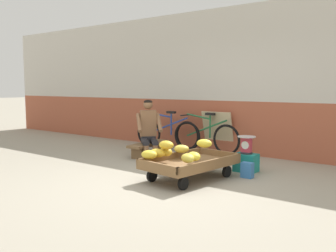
{
  "coord_description": "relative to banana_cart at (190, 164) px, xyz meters",
  "views": [
    {
      "loc": [
        3.25,
        -4.14,
        1.41
      ],
      "look_at": [
        -0.46,
        0.77,
        0.75
      ],
      "focal_mm": 39.62,
      "sensor_mm": 36.0,
      "label": 1
    }
  ],
  "objects": [
    {
      "name": "plastic_crate",
      "position": [
        0.45,
        0.99,
        -0.09
      ],
      "size": [
        0.36,
        0.28,
        0.3
      ],
      "color": "#19847F",
      "rests_on": "ground"
    },
    {
      "name": "sign_board",
      "position": [
        -0.84,
        2.34,
        0.2
      ],
      "size": [
        0.7,
        0.25,
        0.88
      ],
      "color": "#C6B289",
      "rests_on": "ground"
    },
    {
      "name": "back_wall",
      "position": [
        -0.19,
        2.52,
        1.28
      ],
      "size": [
        16.0,
        0.3,
        3.05
      ],
      "color": "#A35138",
      "rests_on": "ground"
    },
    {
      "name": "ground_plane",
      "position": [
        -0.19,
        -0.47,
        -0.24
      ],
      "size": [
        80.0,
        80.0,
        0.0
      ],
      "primitive_type": "plane",
      "color": "gray"
    },
    {
      "name": "bicycle_far_left",
      "position": [
        -1.02,
        2.14,
        0.11
      ],
      "size": [
        1.66,
        0.48,
        0.86
      ],
      "color": "black",
      "rests_on": "ground"
    },
    {
      "name": "shopping_bag",
      "position": [
        0.65,
        0.62,
        -0.12
      ],
      "size": [
        0.18,
        0.12,
        0.24
      ],
      "primitive_type": "cube",
      "color": "#3370B7",
      "rests_on": "ground"
    },
    {
      "name": "banana_pile",
      "position": [
        -0.11,
        -0.23,
        0.22
      ],
      "size": [
        0.88,
        0.95,
        0.25
      ],
      "color": "gold",
      "rests_on": "banana_cart"
    },
    {
      "name": "weighing_scale",
      "position": [
        0.45,
        0.99,
        0.21
      ],
      "size": [
        0.3,
        0.3,
        0.29
      ],
      "color": "#28282D",
      "rests_on": "plastic_crate"
    },
    {
      "name": "banana_cart",
      "position": [
        0.0,
        0.0,
        0.0
      ],
      "size": [
        1.02,
        1.54,
        0.36
      ],
      "color": "brown",
      "rests_on": "ground"
    },
    {
      "name": "vendor_seated",
      "position": [
        -1.69,
        1.03,
        0.33
      ],
      "size": [
        0.73,
        0.71,
        1.14
      ],
      "color": "brown",
      "rests_on": "ground"
    },
    {
      "name": "low_bench",
      "position": [
        -1.76,
        1.09,
        -0.04
      ],
      "size": [
        0.42,
        1.13,
        0.27
      ],
      "color": "brown",
      "rests_on": "ground"
    },
    {
      "name": "bicycle_near_left",
      "position": [
        -1.98,
        2.03,
        0.11
      ],
      "size": [
        1.66,
        0.48,
        0.86
      ],
      "color": "black",
      "rests_on": "ground"
    }
  ]
}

